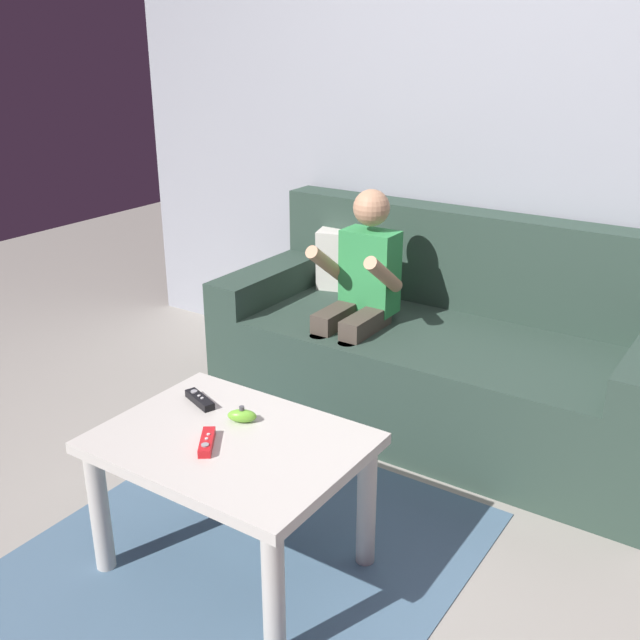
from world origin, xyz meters
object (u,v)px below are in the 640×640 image
nunchuk_lime (242,416)px  game_remote_red_near_edge (207,442)px  person_seated_on_couch (359,294)px  coffee_table (231,462)px  couch (441,353)px  game_remote_black_far_corner (200,400)px

nunchuk_lime → game_remote_red_near_edge: bearing=-88.1°
person_seated_on_couch → coffee_table: (0.19, -1.05, -0.19)m
couch → game_remote_red_near_edge: couch is taller
couch → game_remote_black_far_corner: bearing=-106.8°
coffee_table → game_remote_red_near_edge: bearing=-110.9°
person_seated_on_couch → nunchuk_lime: bearing=-80.6°
nunchuk_lime → coffee_table: bearing=-71.2°
game_remote_red_near_edge → nunchuk_lime: 0.17m
person_seated_on_couch → nunchuk_lime: size_ratio=9.78×
person_seated_on_couch → game_remote_black_far_corner: person_seated_on_couch is taller
couch → person_seated_on_couch: 0.44m
nunchuk_lime → couch: bearing=82.6°
couch → game_remote_red_near_edge: 1.32m
person_seated_on_couch → nunchuk_lime: person_seated_on_couch is taller
person_seated_on_couch → game_remote_red_near_edge: (0.16, -1.12, -0.09)m
person_seated_on_couch → game_remote_black_far_corner: bearing=-92.0°
couch → person_seated_on_couch: person_seated_on_couch is taller
couch → nunchuk_lime: 1.16m
coffee_table → game_remote_black_far_corner: size_ratio=5.31×
nunchuk_lime → game_remote_black_far_corner: nunchuk_lime is taller
person_seated_on_couch → game_remote_red_near_edge: bearing=-81.7°
couch → coffee_table: 1.24m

